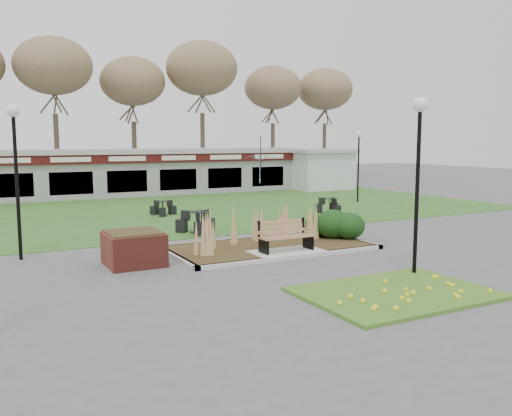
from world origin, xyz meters
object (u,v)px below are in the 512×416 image
food_pavilion (121,172)px  bistro_set_a (197,226)px  lamp_post_near_right (419,147)px  bistro_set_c (163,210)px  brick_planter (134,248)px  patio_umbrella (261,168)px  service_hut (320,169)px  park_bench (285,235)px  lamp_post_far_right (359,151)px  lamp_post_mid_left (15,147)px  bistro_set_d (330,208)px

food_pavilion → bistro_set_a: size_ratio=16.64×
lamp_post_near_right → bistro_set_c: 14.17m
brick_planter → patio_umbrella: size_ratio=0.55×
service_hut → park_bench: bearing=-127.3°
food_pavilion → bistro_set_a: (-0.96, -14.96, -1.19)m
park_bench → lamp_post_far_right: 14.93m
service_hut → bistro_set_c: bearing=-150.9°
lamp_post_far_right → patio_umbrella: (-2.78, 6.27, -1.18)m
park_bench → lamp_post_mid_left: bearing=157.4°
brick_planter → lamp_post_far_right: 17.98m
service_hut → lamp_post_near_right: (-11.90, -21.50, 1.82)m
lamp_post_near_right → bistro_set_c: bearing=99.0°
bistro_set_a → bistro_set_c: bearing=85.4°
patio_umbrella → bistro_set_d: bearing=-98.1°
brick_planter → bistro_set_a: 5.28m
lamp_post_mid_left → bistro_set_a: 7.05m
bistro_set_a → bistro_set_c: bistro_set_a is taller
brick_planter → food_pavilion: size_ratio=0.06×
bistro_set_a → bistro_set_d: bearing=16.5°
brick_planter → lamp_post_near_right: 8.01m
lamp_post_mid_left → patio_umbrella: size_ratio=1.61×
park_bench → patio_umbrella: (8.00, 16.35, 1.08)m
brick_planter → lamp_post_mid_left: size_ratio=0.34×
food_pavilion → park_bench: bearing=-90.0°
food_pavilion → lamp_post_mid_left: size_ratio=5.54×
lamp_post_mid_left → bistro_set_c: lamp_post_mid_left is taller
lamp_post_mid_left → lamp_post_far_right: bearing=21.7°
lamp_post_mid_left → bistro_set_c: bearing=46.7°
park_bench → bistro_set_d: 9.69m
lamp_post_far_right → bistro_set_d: size_ratio=2.97×
lamp_post_mid_left → patio_umbrella: bearing=41.5°
service_hut → brick_planter: bearing=-136.5°
bistro_set_c → bistro_set_d: bistro_set_d is taller
food_pavilion → lamp_post_mid_left: 18.29m
lamp_post_mid_left → lamp_post_far_right: (17.89, 7.13, -0.38)m
bistro_set_d → patio_umbrella: 9.54m
brick_planter → lamp_post_far_right: bearing=31.6°
park_bench → food_pavilion: (0.00, 19.71, 0.89)m
lamp_post_far_right → bistro_set_a: 13.15m
service_hut → patio_umbrella: bearing=-165.7°
service_hut → bistro_set_a: bearing=-138.0°
brick_planter → bistro_set_d: brick_planter is taller
park_bench → lamp_post_mid_left: lamp_post_mid_left is taller
brick_planter → lamp_post_mid_left: lamp_post_mid_left is taller
lamp_post_near_right → food_pavilion: bearing=93.9°
brick_planter → lamp_post_near_right: (6.00, -4.50, 2.79)m
brick_planter → service_hut: service_hut is taller
food_pavilion → lamp_post_near_right: size_ratio=5.48×
brick_planter → bistro_set_a: brick_planter is taller
food_pavilion → lamp_post_far_right: (10.78, -9.63, 1.38)m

